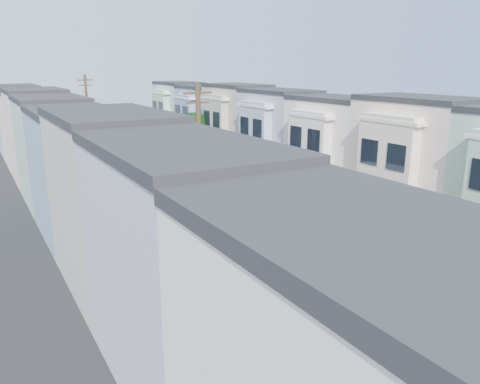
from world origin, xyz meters
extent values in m
plane|color=black|center=(0.00, 0.00, 0.00)|extent=(160.00, 160.00, 0.00)
cube|color=black|center=(0.00, 15.00, 0.01)|extent=(12.00, 70.00, 0.02)
cube|color=gray|center=(-6.05, 15.00, 0.07)|extent=(0.30, 70.00, 0.15)
cube|color=gray|center=(6.05, 15.00, 0.07)|extent=(0.30, 70.00, 0.15)
cube|color=gray|center=(-7.35, 15.00, 0.07)|extent=(2.60, 70.00, 0.15)
cube|color=gray|center=(7.35, 15.00, 0.07)|extent=(2.60, 70.00, 0.15)
cube|color=gold|center=(0.00, 15.00, 0.00)|extent=(0.12, 70.00, 0.01)
cube|color=white|center=(-11.15, 15.00, 0.00)|extent=(5.00, 70.00, 8.50)
cube|color=white|center=(11.15, 15.00, 0.00)|extent=(5.00, 70.00, 8.50)
cylinder|color=black|center=(-6.60, -12.74, 1.67)|extent=(0.44, 0.44, 3.33)
sphere|color=#10360C|center=(-6.30, -12.74, 4.98)|extent=(4.70, 4.70, 4.70)
cylinder|color=black|center=(-6.60, -2.55, 1.68)|extent=(0.44, 0.44, 3.36)
sphere|color=#10360C|center=(-6.30, -2.55, 5.01)|extent=(4.70, 4.70, 4.70)
cylinder|color=black|center=(-6.60, 5.94, 1.70)|extent=(0.44, 0.44, 3.40)
sphere|color=#10360C|center=(-6.30, 5.94, 5.04)|extent=(4.70, 4.70, 4.70)
cylinder|color=black|center=(-6.60, 17.47, 1.75)|extent=(0.44, 0.44, 3.50)
sphere|color=#10360C|center=(-6.30, 17.47, 5.15)|extent=(4.70, 4.70, 4.70)
cylinder|color=black|center=(-6.60, 30.93, 1.72)|extent=(0.44, 0.44, 3.44)
sphere|color=#10360C|center=(-6.30, 30.93, 5.08)|extent=(4.70, 4.70, 4.70)
cylinder|color=black|center=(6.60, 30.94, 1.47)|extent=(0.44, 0.44, 2.94)
sphere|color=#10360C|center=(6.90, 30.94, 4.02)|extent=(3.10, 3.10, 3.10)
cylinder|color=#42301E|center=(-6.30, 2.00, 5.00)|extent=(0.26, 0.26, 10.00)
cube|color=#42301E|center=(-6.30, 2.00, 9.60)|extent=(1.60, 0.12, 0.12)
cylinder|color=#42301E|center=(-6.30, 28.00, 5.00)|extent=(0.26, 0.26, 10.00)
cube|color=#42301E|center=(-6.30, 28.00, 9.60)|extent=(1.60, 0.12, 0.12)
cube|color=silver|center=(1.98, 5.64, 1.67)|extent=(2.15, 3.86, 2.11)
cube|color=silver|center=(1.98, 8.47, 1.59)|extent=(2.15, 1.79, 1.94)
cube|color=black|center=(1.98, 6.45, 0.51)|extent=(1.98, 5.54, 0.22)
cube|color=#2D0A51|center=(1.67, 3.72, 1.93)|extent=(0.81, 0.04, 0.39)
cube|color=#198C1E|center=(2.39, 3.72, 1.93)|extent=(0.63, 0.04, 0.39)
cylinder|color=black|center=(1.01, 4.59, 0.40)|extent=(0.25, 0.81, 0.81)
cylinder|color=black|center=(2.95, 4.59, 0.40)|extent=(0.25, 0.81, 0.81)
cylinder|color=black|center=(1.01, 8.20, 0.40)|extent=(0.25, 0.81, 0.81)
cylinder|color=black|center=(2.95, 8.20, 0.40)|extent=(0.25, 0.81, 0.81)
imported|color=#242227|center=(2.55, 16.53, 0.64)|extent=(1.58, 3.94, 1.29)
imported|color=black|center=(-4.90, -8.54, 0.74)|extent=(1.71, 4.51, 1.49)
imported|color=#A3A4AA|center=(-4.90, -0.11, 0.70)|extent=(1.87, 4.32, 1.40)
imported|color=#5C091C|center=(-4.90, 12.97, 0.71)|extent=(2.72, 5.25, 1.42)
imported|color=white|center=(4.90, -2.72, 0.67)|extent=(2.58, 4.95, 1.33)
imported|color=black|center=(4.90, 18.61, 0.64)|extent=(1.64, 3.93, 1.28)
imported|color=#0B1D32|center=(4.90, 29.62, 0.67)|extent=(2.18, 4.57, 1.33)
camera|label=1|loc=(-17.10, -20.84, 11.02)|focal=35.00mm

